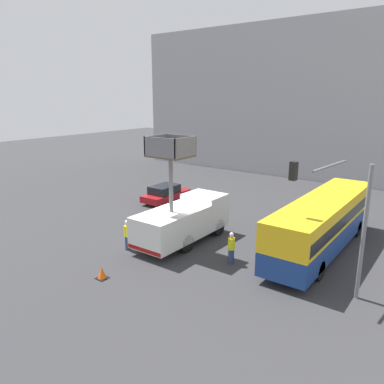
{
  "coord_description": "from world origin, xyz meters",
  "views": [
    {
      "loc": [
        13.41,
        -17.4,
        8.81
      ],
      "look_at": [
        0.05,
        0.56,
        3.0
      ],
      "focal_mm": 35.0,
      "sensor_mm": 36.0,
      "label": 1
    }
  ],
  "objects": [
    {
      "name": "traffic_cone_near_truck",
      "position": [
        -0.24,
        -6.52,
        0.29
      ],
      "size": [
        0.54,
        0.54,
        0.62
      ],
      "color": "black",
      "rests_on": "ground_plane"
    },
    {
      "name": "road_worker_near_truck",
      "position": [
        -1.83,
        -3.23,
        0.91
      ],
      "size": [
        0.38,
        0.38,
        1.82
      ],
      "rotation": [
        0.0,
        0.0,
        2.83
      ],
      "color": "navy",
      "rests_on": "ground_plane"
    },
    {
      "name": "building_backdrop_far",
      "position": [
        0.0,
        26.28,
        8.22
      ],
      "size": [
        44.0,
        10.0,
        16.45
      ],
      "color": "#9E9EA3",
      "rests_on": "ground_plane"
    },
    {
      "name": "ground_plane",
      "position": [
        0.0,
        0.0,
        0.0
      ],
      "size": [
        120.0,
        120.0,
        0.0
      ],
      "primitive_type": "plane",
      "color": "#333335"
    },
    {
      "name": "road_worker_directing",
      "position": [
        3.99,
        -1.2,
        0.88
      ],
      "size": [
        0.38,
        0.38,
        1.76
      ],
      "rotation": [
        0.0,
        0.0,
        2.14
      ],
      "color": "navy",
      "rests_on": "ground_plane"
    },
    {
      "name": "traffic_light_pole",
      "position": [
        9.09,
        -0.79,
        4.12
      ],
      "size": [
        3.7,
        3.45,
        6.08
      ],
      "color": "slate",
      "rests_on": "ground_plane"
    },
    {
      "name": "city_bus",
      "position": [
        7.32,
        3.46,
        1.84
      ],
      "size": [
        2.5,
        11.97,
        3.13
      ],
      "rotation": [
        0.0,
        0.0,
        1.62
      ],
      "color": "navy",
      "rests_on": "ground_plane"
    },
    {
      "name": "utility_truck",
      "position": [
        0.05,
        -0.35,
        1.55
      ],
      "size": [
        2.49,
        6.78,
        6.62
      ],
      "color": "silver",
      "rests_on": "ground_plane"
    },
    {
      "name": "parked_car_curbside",
      "position": [
        -6.65,
        5.81,
        0.74
      ],
      "size": [
        1.89,
        4.46,
        1.47
      ],
      "color": "maroon",
      "rests_on": "ground_plane"
    }
  ]
}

